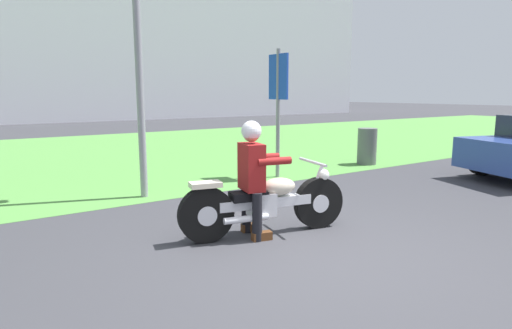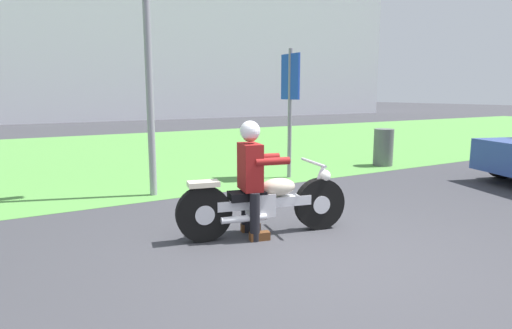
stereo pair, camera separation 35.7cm
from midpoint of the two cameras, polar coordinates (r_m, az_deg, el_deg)
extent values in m
plane|color=#38383D|center=(4.68, 10.91, -12.37)|extent=(120.00, 120.00, 0.00)
cube|color=#549342|center=(13.00, -17.19, 1.45)|extent=(60.00, 12.00, 0.01)
cylinder|color=black|center=(5.58, 10.28, -5.18)|extent=(0.67, 0.26, 0.66)
cylinder|color=silver|center=(5.58, 10.28, -5.18)|extent=(0.26, 0.19, 0.23)
cylinder|color=black|center=(5.06, -4.93, -6.59)|extent=(0.67, 0.26, 0.66)
cylinder|color=silver|center=(5.06, -4.93, -6.59)|extent=(0.26, 0.19, 0.23)
cube|color=silver|center=(5.25, 3.06, -5.06)|extent=(1.20, 0.39, 0.12)
cube|color=silver|center=(5.24, 2.55, -5.32)|extent=(0.36, 0.30, 0.28)
ellipsoid|color=beige|center=(5.28, 4.91, -3.00)|extent=(0.48, 0.33, 0.22)
cube|color=black|center=(5.15, 0.78, -4.18)|extent=(0.48, 0.33, 0.10)
cube|color=beige|center=(4.97, -4.99, -2.59)|extent=(0.39, 0.27, 0.06)
cylinder|color=silver|center=(5.50, 9.89, -2.71)|extent=(0.26, 0.10, 0.53)
cylinder|color=silver|center=(5.42, 9.51, 0.25)|extent=(0.18, 0.65, 0.04)
sphere|color=white|center=(5.53, 10.93, -1.51)|extent=(0.16, 0.16, 0.16)
cylinder|color=silver|center=(5.07, 0.43, -7.24)|extent=(0.55, 0.20, 0.08)
cylinder|color=black|center=(5.39, 0.56, -5.99)|extent=(0.12, 0.12, 0.58)
cube|color=#593319|center=(5.48, 1.16, -8.36)|extent=(0.26, 0.15, 0.10)
cylinder|color=black|center=(5.06, 1.87, -7.03)|extent=(0.12, 0.12, 0.58)
cube|color=#593319|center=(5.15, 2.49, -9.52)|extent=(0.26, 0.15, 0.10)
cube|color=maroon|center=(5.10, 1.22, -0.32)|extent=(0.30, 0.42, 0.56)
cylinder|color=maroon|center=(5.32, 2.86, 0.95)|extent=(0.43, 0.18, 0.09)
cylinder|color=maroon|center=(5.00, 4.24, 0.40)|extent=(0.43, 0.18, 0.09)
sphere|color=tan|center=(5.04, 1.23, 4.16)|extent=(0.20, 0.20, 0.20)
sphere|color=silver|center=(5.04, 1.24, 4.50)|extent=(0.24, 0.24, 0.24)
cylinder|color=gray|center=(7.38, -12.87, 16.18)|extent=(0.12, 0.12, 5.23)
cylinder|color=#595E5B|center=(10.77, 17.51, 2.19)|extent=(0.46, 0.46, 0.88)
cylinder|color=gray|center=(8.78, 5.69, 6.65)|extent=(0.08, 0.08, 2.60)
cube|color=#1E47B2|center=(8.77, 5.78, 11.55)|extent=(0.04, 0.60, 0.90)
cylinder|color=black|center=(10.23, 30.87, 0.23)|extent=(0.67, 0.38, 0.64)
camera|label=1|loc=(0.18, -88.08, 0.32)|focal=30.06mm
camera|label=2|loc=(0.18, 91.92, -0.32)|focal=30.06mm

